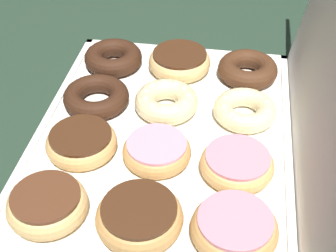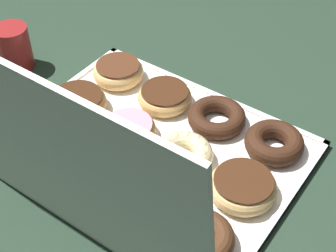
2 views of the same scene
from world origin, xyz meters
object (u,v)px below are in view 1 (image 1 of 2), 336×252
object	(u,v)px
chocolate_frosted_donut_4	(178,61)
chocolate_cake_ring_donut_8	(248,69)
chocolate_frosted_donut_7	(140,217)
chocolate_cake_ring_donut_0	(113,58)
pink_frosted_donut_6	(159,151)
pink_frosted_donut_11	(234,228)
donut_box	(163,137)
pink_frosted_donut_10	(237,164)
cruller_donut_5	(166,101)
chocolate_cake_ring_donut_1	(96,97)
cruller_donut_9	(245,109)
chocolate_frosted_donut_3	(47,204)
chocolate_frosted_donut_2	(81,142)

from	to	relation	value
chocolate_frosted_donut_4	chocolate_cake_ring_donut_8	bearing A→B (deg)	88.11
chocolate_frosted_donut_7	chocolate_cake_ring_donut_8	bearing A→B (deg)	160.99
chocolate_cake_ring_donut_0	chocolate_frosted_donut_7	size ratio (longest dim) A/B	0.95
pink_frosted_donut_6	pink_frosted_donut_11	size ratio (longest dim) A/B	0.92
donut_box	chocolate_cake_ring_donut_8	world-z (taller)	chocolate_cake_ring_donut_8
pink_frosted_donut_10	chocolate_cake_ring_donut_0	bearing A→B (deg)	-135.30
cruller_donut_5	chocolate_frosted_donut_7	bearing A→B (deg)	1.21
chocolate_frosted_donut_7	pink_frosted_donut_10	xyz separation A→B (m)	(-0.12, 0.12, -0.00)
chocolate_cake_ring_donut_1	pink_frosted_donut_6	distance (m)	0.18
chocolate_cake_ring_donut_0	cruller_donut_9	size ratio (longest dim) A/B	1.05
cruller_donut_5	pink_frosted_donut_6	world-z (taller)	cruller_donut_5
pink_frosted_donut_6	pink_frosted_donut_11	distance (m)	0.18
pink_frosted_donut_6	pink_frosted_donut_10	xyz separation A→B (m)	(0.01, 0.12, 0.00)
chocolate_cake_ring_donut_1	chocolate_frosted_donut_3	size ratio (longest dim) A/B	1.04
pink_frosted_donut_11	cruller_donut_5	bearing A→B (deg)	-152.77
chocolate_cake_ring_donut_0	cruller_donut_9	bearing A→B (deg)	64.81
chocolate_cake_ring_donut_1	cruller_donut_9	size ratio (longest dim) A/B	1.08
chocolate_frosted_donut_3	chocolate_frosted_donut_4	distance (m)	0.41
chocolate_cake_ring_donut_0	chocolate_frosted_donut_7	world-z (taller)	chocolate_frosted_donut_7
pink_frosted_donut_11	cruller_donut_9	bearing A→B (deg)	179.03
chocolate_cake_ring_donut_0	cruller_donut_5	world-z (taller)	cruller_donut_5
chocolate_cake_ring_donut_1	chocolate_cake_ring_donut_8	distance (m)	0.29
chocolate_cake_ring_donut_0	cruller_donut_5	distance (m)	0.18
chocolate_cake_ring_donut_0	chocolate_cake_ring_donut_8	xyz separation A→B (m)	(-0.00, 0.26, -0.00)
chocolate_cake_ring_donut_1	cruller_donut_9	xyz separation A→B (m)	(-0.00, 0.26, 0.00)
chocolate_cake_ring_donut_0	chocolate_frosted_donut_3	size ratio (longest dim) A/B	1.01
chocolate_frosted_donut_4	cruller_donut_9	size ratio (longest dim) A/B	1.12
chocolate_cake_ring_donut_1	cruller_donut_5	distance (m)	0.13
pink_frosted_donut_11	pink_frosted_donut_10	bearing A→B (deg)	-178.92
donut_box	pink_frosted_donut_11	size ratio (longest dim) A/B	4.70
donut_box	pink_frosted_donut_10	xyz separation A→B (m)	(0.07, 0.12, 0.02)
chocolate_frosted_donut_2	pink_frosted_donut_10	bearing A→B (deg)	87.71
chocolate_cake_ring_donut_8	cruller_donut_5	bearing A→B (deg)	-47.82
chocolate_frosted_donut_4	pink_frosted_donut_6	bearing A→B (deg)	1.54
pink_frosted_donut_6	chocolate_frosted_donut_7	world-z (taller)	chocolate_frosted_donut_7
chocolate_frosted_donut_2	chocolate_cake_ring_donut_1	bearing A→B (deg)	-175.35
pink_frosted_donut_10	chocolate_frosted_donut_3	bearing A→B (deg)	-64.29
donut_box	chocolate_frosted_donut_4	xyz separation A→B (m)	(-0.20, -0.00, 0.03)
chocolate_cake_ring_donut_0	chocolate_cake_ring_donut_1	xyz separation A→B (m)	(0.13, 0.00, -0.00)
cruller_donut_5	donut_box	bearing A→B (deg)	4.44
pink_frosted_donut_10	pink_frosted_donut_11	bearing A→B (deg)	1.08
chocolate_cake_ring_donut_8	pink_frosted_donut_10	bearing A→B (deg)	-1.67
chocolate_frosted_donut_4	pink_frosted_donut_6	xyz separation A→B (m)	(0.25, 0.01, -0.00)
chocolate_frosted_donut_3	chocolate_frosted_donut_4	bearing A→B (deg)	161.96
chocolate_frosted_donut_2	chocolate_frosted_donut_3	world-z (taller)	chocolate_frosted_donut_3
chocolate_frosted_donut_3	pink_frosted_donut_11	world-z (taller)	same
pink_frosted_donut_6	donut_box	bearing A→B (deg)	-176.86
donut_box	chocolate_cake_ring_donut_1	size ratio (longest dim) A/B	4.67
pink_frosted_donut_10	cruller_donut_5	bearing A→B (deg)	-136.16
chocolate_frosted_donut_2	chocolate_frosted_donut_7	world-z (taller)	chocolate_frosted_donut_7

